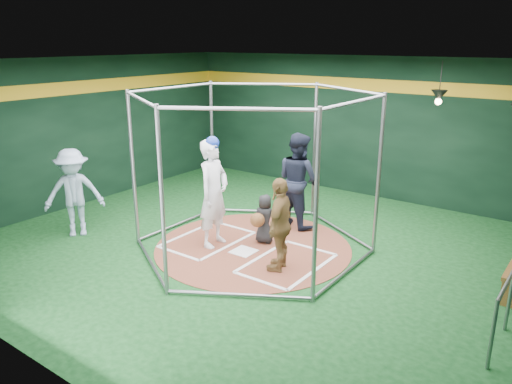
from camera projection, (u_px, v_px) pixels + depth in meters
The scene contains 13 objects.
room_shell at pixel (253, 159), 9.20m from camera, with size 10.10×9.10×3.53m.
clay_disc at pixel (253, 247), 9.71m from camera, with size 3.80×3.80×0.01m, color brown.
home_plate at pixel (244, 251), 9.47m from camera, with size 0.43×0.43×0.01m, color white.
batter_box_left at pixel (208, 239), 10.04m from camera, with size 1.17×1.77×0.01m.
batter_box_right at pixel (287, 263), 8.98m from camera, with size 1.17×1.77×0.01m.
batting_cage at pixel (253, 173), 9.27m from camera, with size 4.05×4.67×3.00m.
pendant_lamp_near at pixel (439, 96), 10.44m from camera, with size 0.34×0.34×0.90m.
batter_figure at pixel (214, 193), 9.51m from camera, with size 0.57×0.81×2.15m.
visitor_leopard at pixel (280, 224), 8.55m from camera, with size 0.97×0.40×1.65m, color #AC8349.
catcher_figure at pixel (264, 219), 9.76m from camera, with size 0.53×0.59×0.98m.
umpire at pixel (298, 180), 10.56m from camera, with size 0.98×0.76×2.02m, color black.
bystander_blue at pixel (74, 193), 10.08m from camera, with size 1.17×0.67×1.81m, color #93A8C3.
steel_railing at pixel (503, 305), 6.36m from camera, with size 0.05×1.11×0.96m.
Camera 1 is at (5.32, -7.21, 3.88)m, focal length 35.00 mm.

